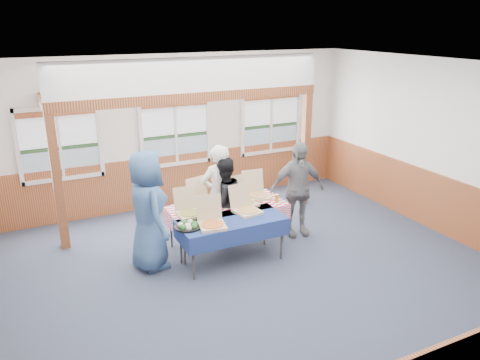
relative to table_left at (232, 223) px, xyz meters
name	(u,v)px	position (x,y,z in m)	size (l,w,h in m)	color
floor	(250,275)	(0.06, -0.55, -0.70)	(8.00, 8.00, 0.00)	#2B3446
ceiling	(251,68)	(0.06, -0.55, 2.50)	(8.00, 8.00, 0.00)	white
wall_back	(175,132)	(0.06, 2.95, 0.90)	(8.00, 8.00, 0.00)	silver
wall_front	(442,300)	(0.06, -4.05, 0.90)	(8.00, 8.00, 0.00)	silver
wall_right	(445,149)	(4.06, -0.55, 0.90)	(8.00, 8.00, 0.00)	silver
wainscot_back	(177,179)	(0.06, 2.93, -0.15)	(7.98, 0.05, 1.10)	brown
wainscot_right	(437,202)	(4.03, -0.55, -0.15)	(0.05, 6.98, 1.10)	brown
window_left	(59,140)	(-2.24, 2.91, 0.98)	(1.56, 0.10, 1.46)	silver
window_mid	(175,128)	(0.06, 2.91, 0.98)	(1.56, 0.10, 1.46)	silver
window_right	(271,119)	(2.36, 2.91, 0.98)	(1.56, 0.10, 1.46)	silver
post_left	(58,183)	(-2.44, 1.75, 0.50)	(0.15, 0.15, 2.40)	#542312
post_right	(305,150)	(2.56, 1.75, 0.50)	(0.15, 0.15, 2.40)	#542312
cross_beam	(194,97)	(0.06, 1.75, 1.79)	(5.15, 0.18, 0.18)	#542312
table_left	(232,223)	(0.00, 0.00, 0.00)	(1.90, 1.48, 0.76)	#333333
table_right	(227,208)	(0.19, 0.58, 0.01)	(2.05, 0.90, 0.76)	#333333
pizza_box_a	(212,222)	(-0.39, -0.11, 0.13)	(0.49, 0.56, 0.44)	#CAAF87
pizza_box_b	(246,209)	(0.34, 0.16, 0.13)	(0.47, 0.54, 0.44)	#CAAF87
pizza_box_c	(189,211)	(-0.56, 0.48, 0.13)	(0.40, 0.48, 0.42)	#CAAF87
pizza_box_d	(204,201)	(-0.17, 0.77, 0.13)	(0.53, 0.60, 0.45)	#CAAF87
pizza_box_e	(242,201)	(0.43, 0.50, 0.13)	(0.50, 0.58, 0.46)	#CAAF87
pizza_box_f	(257,193)	(0.84, 0.72, 0.13)	(0.46, 0.54, 0.45)	#CAAF87
veggie_tray	(188,226)	(-0.75, 0.00, 0.09)	(0.42, 0.42, 0.10)	black
drink_glass	(277,198)	(1.04, 0.33, 0.14)	(0.07, 0.07, 0.15)	#9D791A
woman_white	(219,194)	(0.13, 0.81, 0.20)	(0.66, 0.43, 1.80)	silver
woman_black	(223,201)	(0.16, 0.68, 0.10)	(0.78, 0.60, 1.60)	black
man_blue	(148,211)	(-1.26, 0.43, 0.28)	(0.95, 0.62, 1.95)	#355786
person_grey	(297,189)	(1.53, 0.44, 0.19)	(1.04, 0.43, 1.78)	slate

